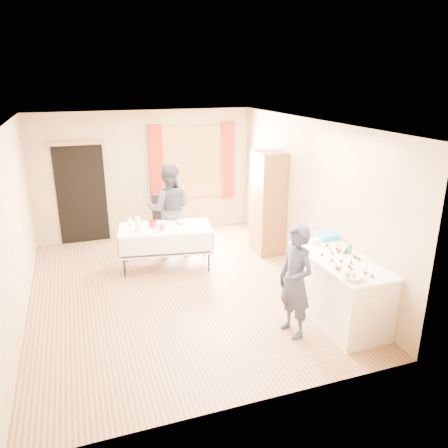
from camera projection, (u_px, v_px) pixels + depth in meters
name	position (u px, v px, depth m)	size (l,w,h in m)	color
floor	(179.00, 290.00, 6.99)	(4.50, 5.50, 0.02)	#9E7047
ceiling	(173.00, 123.00, 6.14)	(4.50, 5.50, 0.02)	white
wall_back	(146.00, 175.00, 9.03)	(4.50, 0.02, 2.60)	tan
wall_front	(244.00, 294.00, 4.10)	(4.50, 0.02, 2.60)	tan
wall_left	(12.00, 228.00, 5.86)	(0.02, 5.50, 2.60)	tan
wall_right	(309.00, 199.00, 7.27)	(0.02, 5.50, 2.60)	tan
window_frame	(193.00, 162.00, 9.24)	(1.32, 0.06, 1.52)	olive
window_pane	(193.00, 163.00, 9.23)	(1.20, 0.02, 1.40)	white
curtain_left	(157.00, 165.00, 8.96)	(0.28, 0.06, 1.65)	maroon
curtain_right	(228.00, 161.00, 9.44)	(0.28, 0.06, 1.65)	maroon
doorway	(82.00, 194.00, 8.70)	(0.95, 0.04, 2.00)	black
door_lintel	(76.00, 143.00, 8.34)	(1.05, 0.06, 0.08)	olive
cabinet	(268.00, 203.00, 8.18)	(0.50, 0.60, 1.95)	brown
counter	(339.00, 289.00, 6.02)	(0.77, 1.62, 0.91)	#F3E4C9
party_table	(166.00, 243.00, 7.69)	(1.71, 1.07, 0.75)	black
chair	(163.00, 230.00, 8.79)	(0.46, 0.46, 0.99)	black
girl	(295.00, 282.00, 5.56)	(0.47, 0.61, 1.51)	#22243E
woman	(170.00, 209.00, 8.17)	(0.98, 0.85, 1.74)	black
soda_can	(349.00, 249.00, 6.01)	(0.07, 0.07, 0.12)	#0C9042
mixing_bowl	(353.00, 277.00, 5.26)	(0.31, 0.31, 0.06)	white
foam_block	(314.00, 242.00, 6.36)	(0.15, 0.10, 0.08)	white
blue_basket	(328.00, 237.00, 6.54)	(0.30, 0.20, 0.08)	#1391DB
pitcher	(138.00, 224.00, 7.37)	(0.11, 0.11, 0.22)	silver
cup_red	(153.00, 224.00, 7.57)	(0.15, 0.15, 0.12)	red
cup_rainbow	(162.00, 227.00, 7.40)	(0.12, 0.12, 0.10)	red
small_bowl	(181.00, 222.00, 7.75)	(0.23, 0.23, 0.06)	white
pastry_tray	(194.00, 226.00, 7.58)	(0.28, 0.20, 0.02)	white
bottle	(130.00, 221.00, 7.61)	(0.08, 0.08, 0.17)	white
cake_balls	(344.00, 258.00, 5.83)	(0.53, 1.11, 0.04)	#3F2314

